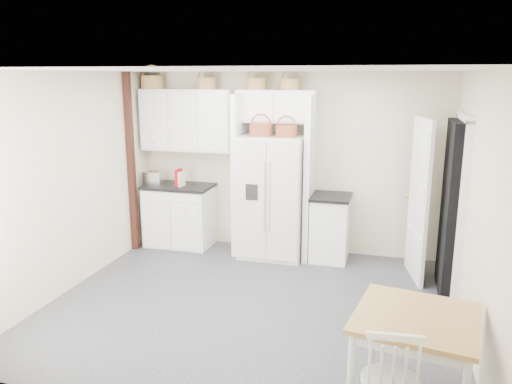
% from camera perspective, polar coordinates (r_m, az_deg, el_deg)
% --- Properties ---
extents(floor, '(4.50, 4.50, 0.00)m').
position_cam_1_polar(floor, '(5.83, -0.52, -12.70)').
color(floor, '#29292F').
rests_on(floor, ground).
extents(ceiling, '(4.50, 4.50, 0.00)m').
position_cam_1_polar(ceiling, '(5.25, -0.58, 13.80)').
color(ceiling, white).
rests_on(ceiling, wall_back).
extents(wall_back, '(4.50, 0.00, 4.50)m').
position_cam_1_polar(wall_back, '(7.29, 3.78, 3.33)').
color(wall_back, beige).
rests_on(wall_back, floor).
extents(wall_left, '(0.00, 4.00, 4.00)m').
position_cam_1_polar(wall_left, '(6.37, -20.39, 1.09)').
color(wall_left, beige).
rests_on(wall_left, floor).
extents(wall_right, '(0.00, 4.00, 4.00)m').
position_cam_1_polar(wall_right, '(5.25, 23.77, -1.65)').
color(wall_right, beige).
rests_on(wall_right, floor).
extents(refrigerator, '(0.90, 0.72, 1.73)m').
position_cam_1_polar(refrigerator, '(7.08, 1.97, -0.53)').
color(refrigerator, silver).
rests_on(refrigerator, floor).
extents(base_cab_left, '(0.97, 0.61, 0.90)m').
position_cam_1_polar(base_cab_left, '(7.70, -8.71, -2.76)').
color(base_cab_left, white).
rests_on(base_cab_left, floor).
extents(base_cab_right, '(0.50, 0.60, 0.89)m').
position_cam_1_polar(base_cab_right, '(7.10, 8.47, -4.17)').
color(base_cab_right, white).
rests_on(base_cab_right, floor).
extents(dining_table, '(1.04, 1.04, 0.75)m').
position_cam_1_polar(dining_table, '(4.29, 17.51, -17.82)').
color(dining_table, '#AB722C').
rests_on(dining_table, floor).
extents(windsor_chair, '(0.45, 0.41, 0.85)m').
position_cam_1_polar(windsor_chair, '(3.91, 15.07, -20.05)').
color(windsor_chair, white).
rests_on(windsor_chair, floor).
extents(counter_left, '(1.01, 0.66, 0.04)m').
position_cam_1_polar(counter_left, '(7.58, -8.84, 0.66)').
color(counter_left, black).
rests_on(counter_left, base_cab_left).
extents(counter_right, '(0.54, 0.64, 0.04)m').
position_cam_1_polar(counter_right, '(6.98, 8.59, -0.54)').
color(counter_right, black).
rests_on(counter_right, base_cab_right).
extents(toaster, '(0.28, 0.17, 0.19)m').
position_cam_1_polar(toaster, '(7.67, -11.68, 1.58)').
color(toaster, silver).
rests_on(toaster, counter_left).
extents(cookbook_red, '(0.05, 0.17, 0.26)m').
position_cam_1_polar(cookbook_red, '(7.46, -8.83, 1.63)').
color(cookbook_red, '#B40A10').
rests_on(cookbook_red, counter_left).
extents(cookbook_cream, '(0.06, 0.15, 0.22)m').
position_cam_1_polar(cookbook_cream, '(7.45, -8.51, 1.48)').
color(cookbook_cream, '#F9E7C0').
rests_on(cookbook_cream, counter_left).
extents(basket_upper_a, '(0.34, 0.34, 0.19)m').
position_cam_1_polar(basket_upper_a, '(7.71, -11.77, 12.19)').
color(basket_upper_a, olive).
rests_on(basket_upper_a, upper_cabinet).
extents(basket_upper_c, '(0.29, 0.29, 0.17)m').
position_cam_1_polar(basket_upper_c, '(7.36, -5.67, 12.25)').
color(basket_upper_c, olive).
rests_on(basket_upper_c, upper_cabinet).
extents(basket_bridge_a, '(0.29, 0.29, 0.16)m').
position_cam_1_polar(basket_bridge_a, '(7.13, 0.04, 12.27)').
color(basket_bridge_a, olive).
rests_on(basket_bridge_a, bridge_cabinet).
extents(basket_bridge_b, '(0.27, 0.27, 0.15)m').
position_cam_1_polar(basket_bridge_b, '(7.02, 3.93, 12.19)').
color(basket_bridge_b, olive).
rests_on(basket_bridge_b, bridge_cabinet).
extents(basket_fridge_a, '(0.31, 0.31, 0.17)m').
position_cam_1_polar(basket_fridge_a, '(6.86, 0.55, 7.09)').
color(basket_fridge_a, brown).
rests_on(basket_fridge_a, refrigerator).
extents(basket_fridge_b, '(0.29, 0.29, 0.16)m').
position_cam_1_polar(basket_fridge_b, '(6.78, 3.48, 6.95)').
color(basket_fridge_b, brown).
rests_on(basket_fridge_b, refrigerator).
extents(upper_cabinet, '(1.40, 0.34, 0.90)m').
position_cam_1_polar(upper_cabinet, '(7.50, -7.82, 8.13)').
color(upper_cabinet, white).
rests_on(upper_cabinet, wall_back).
extents(bridge_cabinet, '(1.12, 0.34, 0.45)m').
position_cam_1_polar(bridge_cabinet, '(7.07, 2.39, 9.77)').
color(bridge_cabinet, white).
rests_on(bridge_cabinet, wall_back).
extents(fridge_panel_left, '(0.08, 0.60, 2.30)m').
position_cam_1_polar(fridge_panel_left, '(7.20, -1.88, 2.00)').
color(fridge_panel_left, white).
rests_on(fridge_panel_left, floor).
extents(fridge_panel_right, '(0.08, 0.60, 2.30)m').
position_cam_1_polar(fridge_panel_right, '(6.97, 6.16, 1.56)').
color(fridge_panel_right, white).
rests_on(fridge_panel_right, floor).
extents(trim_post, '(0.09, 0.09, 2.60)m').
position_cam_1_polar(trim_post, '(7.46, -14.08, 3.18)').
color(trim_post, black).
rests_on(trim_post, floor).
extents(doorway_void, '(0.18, 0.85, 2.05)m').
position_cam_1_polar(doorway_void, '(6.27, 21.50, -1.78)').
color(doorway_void, black).
rests_on(doorway_void, floor).
extents(door_slab, '(0.21, 0.79, 2.05)m').
position_cam_1_polar(door_slab, '(6.56, 18.10, -0.86)').
color(door_slab, white).
rests_on(door_slab, floor).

